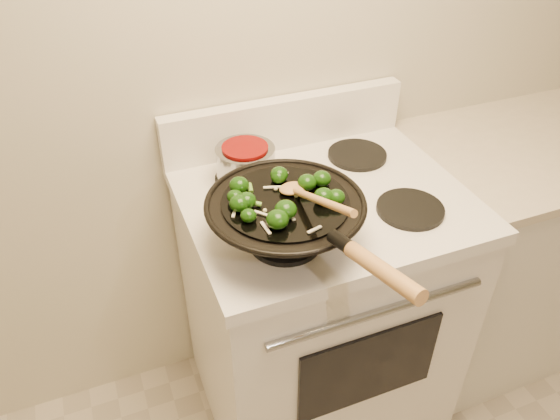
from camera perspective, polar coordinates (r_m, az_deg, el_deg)
name	(u,v)px	position (r m, az deg, el deg)	size (l,w,h in m)	color
stove	(318,306)	(1.82, 3.97, -10.02)	(0.78, 0.67, 1.08)	white
counter_unit	(506,247)	(2.22, 22.58, -3.60)	(0.79, 0.62, 0.91)	white
wok	(286,219)	(1.30, 0.67, -0.96)	(0.38, 0.63, 0.20)	black
stirfry	(280,196)	(1.26, 0.02, 1.51)	(0.27, 0.24, 0.04)	#123708
wooden_spoon	(308,195)	(1.22, 2.96, 1.55)	(0.07, 0.30, 0.13)	#B38046
saucepan	(246,162)	(1.55, -3.59, 5.00)	(0.17, 0.27, 0.10)	gray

